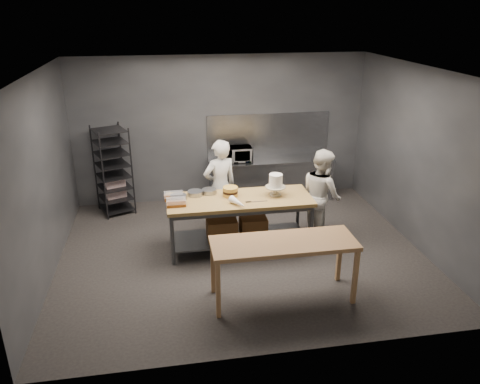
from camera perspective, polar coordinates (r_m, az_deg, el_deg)
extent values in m
plane|color=black|center=(7.98, 0.24, -7.35)|extent=(6.00, 6.00, 0.00)
cube|color=#4C4F54|center=(9.73, -2.31, 7.63)|extent=(6.00, 0.04, 3.00)
cube|color=olive|center=(7.75, -0.06, -0.96)|extent=(2.40, 0.90, 0.06)
cube|color=#47494C|center=(8.04, -0.06, -5.49)|extent=(2.25, 0.75, 0.03)
cylinder|color=#47494C|center=(7.50, -8.22, -5.91)|extent=(0.06, 0.06, 0.86)
cylinder|color=#47494C|center=(8.20, -8.42, -3.39)|extent=(0.06, 0.06, 0.86)
cylinder|color=#47494C|center=(7.86, 8.67, -4.59)|extent=(0.06, 0.06, 0.86)
cylinder|color=#47494C|center=(8.53, 7.08, -2.29)|extent=(0.06, 0.06, 0.86)
cube|color=brown|center=(7.92, -2.24, -4.46)|extent=(0.50, 0.40, 0.35)
cube|color=brown|center=(8.09, 1.62, -4.04)|extent=(0.45, 0.38, 0.30)
cube|color=#A26F43|center=(6.45, 5.35, -6.25)|extent=(2.00, 0.70, 0.06)
cube|color=#A26F43|center=(6.27, -2.69, -11.88)|extent=(0.06, 0.06, 0.84)
cube|color=#A26F43|center=(6.77, -3.33, -9.08)|extent=(0.06, 0.06, 0.84)
cube|color=#A26F43|center=(6.72, 13.86, -10.03)|extent=(0.06, 0.06, 0.84)
cube|color=#A26F43|center=(7.19, 12.01, -7.58)|extent=(0.06, 0.06, 0.84)
cube|color=slate|center=(9.78, 3.82, 3.89)|extent=(2.60, 0.60, 0.04)
cube|color=slate|center=(9.93, 3.76, 1.42)|extent=(2.56, 0.56, 0.86)
cube|color=slate|center=(9.92, 3.49, 7.00)|extent=(2.60, 0.02, 0.90)
cube|color=black|center=(9.50, -15.20, 2.57)|extent=(0.80, 0.83, 1.75)
cube|color=white|center=(9.62, -15.01, 0.69)|extent=(0.44, 0.36, 0.45)
imported|color=silver|center=(8.37, -2.44, 0.65)|extent=(0.73, 0.60, 1.73)
imported|color=silver|center=(8.27, 9.90, -0.32)|extent=(0.76, 0.90, 1.64)
imported|color=black|center=(9.59, -0.21, 4.64)|extent=(0.54, 0.37, 0.30)
cylinder|color=#BBB295|center=(7.88, 4.32, -0.32)|extent=(0.20, 0.20, 0.02)
cylinder|color=#BBB295|center=(7.85, 4.34, 0.16)|extent=(0.06, 0.06, 0.12)
cylinder|color=#BBB295|center=(7.82, 4.35, 0.63)|extent=(0.34, 0.34, 0.02)
cylinder|color=white|center=(7.78, 4.38, 1.42)|extent=(0.22, 0.22, 0.21)
cylinder|color=gold|center=(7.81, -1.19, -0.29)|extent=(0.25, 0.25, 0.06)
cylinder|color=black|center=(7.79, -1.19, 0.05)|extent=(0.25, 0.25, 0.04)
cylinder|color=gold|center=(7.78, -1.19, 0.40)|extent=(0.25, 0.25, 0.06)
cylinder|color=gray|center=(7.88, -5.50, -0.14)|extent=(0.26, 0.26, 0.07)
cylinder|color=gray|center=(7.93, -3.77, 0.09)|extent=(0.25, 0.25, 0.07)
cylinder|color=gray|center=(7.74, -7.53, -0.63)|extent=(0.27, 0.27, 0.07)
cone|color=white|center=(7.41, -0.23, -1.32)|extent=(0.27, 0.39, 0.12)
cube|color=slate|center=(7.61, 2.35, -1.16)|extent=(0.28, 0.02, 0.00)
cube|color=black|center=(7.57, 1.01, -1.21)|extent=(0.09, 0.02, 0.02)
cube|color=brown|center=(7.52, -7.77, -1.45)|extent=(0.30, 0.20, 0.05)
cube|color=silver|center=(7.50, -7.79, -1.07)|extent=(0.31, 0.21, 0.06)
cube|color=brown|center=(7.77, -8.09, -0.68)|extent=(0.30, 0.20, 0.05)
cube|color=silver|center=(7.75, -8.11, -0.31)|extent=(0.31, 0.21, 0.06)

